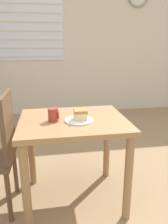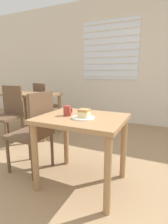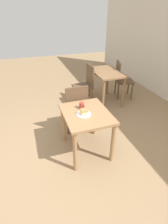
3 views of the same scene
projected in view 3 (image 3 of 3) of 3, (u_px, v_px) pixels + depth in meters
ground_plane at (63, 162)px, 2.72m from camera, size 14.00×14.00×0.00m
dining_table_near at (86, 120)px, 2.66m from camera, size 0.82×0.68×0.72m
dining_table_far at (106, 77)px, 4.16m from camera, size 0.96×0.61×0.78m
chair_near_window at (75, 107)px, 3.19m from camera, size 0.42×0.42×0.94m
chair_far_corner at (85, 84)px, 4.16m from camera, size 0.44×0.44×0.94m
chair_far_opposite at (122, 78)px, 4.46m from camera, size 0.52×0.52×0.94m
plate at (84, 114)px, 2.54m from camera, size 0.21×0.21×0.01m
cake_slice at (84, 112)px, 2.51m from camera, size 0.09×0.09×0.08m
coffee_mug at (82, 105)px, 2.68m from camera, size 0.08×0.07×0.10m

